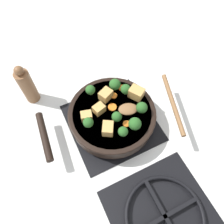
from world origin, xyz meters
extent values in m
plane|color=silver|center=(0.00, 0.00, 0.00)|extent=(2.40, 2.40, 0.00)
cube|color=black|center=(0.00, 0.00, 0.00)|extent=(0.31, 0.31, 0.01)
torus|color=black|center=(0.00, 0.00, 0.02)|extent=(0.24, 0.24, 0.01)
cube|color=black|center=(0.00, 0.00, 0.02)|extent=(0.01, 0.23, 0.01)
cube|color=black|center=(0.00, 0.00, 0.02)|extent=(0.23, 0.01, 0.01)
cube|color=black|center=(0.00, 0.36, 0.00)|extent=(0.31, 0.31, 0.01)
torus|color=black|center=(0.00, 0.36, 0.02)|extent=(0.24, 0.24, 0.01)
cube|color=black|center=(0.00, 0.36, 0.02)|extent=(0.01, 0.23, 0.01)
cube|color=black|center=(0.00, 0.36, 0.02)|extent=(0.23, 0.01, 0.01)
cylinder|color=black|center=(0.00, 0.00, 0.05)|extent=(0.30, 0.30, 0.06)
cylinder|color=brown|center=(0.00, 0.00, 0.06)|extent=(0.28, 0.28, 0.05)
torus|color=black|center=(0.00, 0.00, 0.08)|extent=(0.31, 0.31, 0.01)
cylinder|color=black|center=(0.24, -0.02, 0.07)|extent=(0.04, 0.18, 0.02)
ellipsoid|color=brown|center=(-0.05, 0.02, 0.09)|extent=(0.08, 0.07, 0.01)
cylinder|color=brown|center=(-0.21, 0.07, 0.09)|extent=(0.09, 0.25, 0.02)
cube|color=tan|center=(-0.11, -0.02, 0.10)|extent=(0.06, 0.06, 0.04)
cube|color=tan|center=(0.09, -0.02, 0.10)|extent=(0.04, 0.04, 0.03)
cube|color=tan|center=(0.04, 0.06, 0.10)|extent=(0.05, 0.05, 0.03)
cube|color=tan|center=(0.04, -0.02, 0.10)|extent=(0.05, 0.04, 0.03)
cube|color=tan|center=(-0.01, -0.06, 0.10)|extent=(0.05, 0.05, 0.04)
cylinder|color=#709956|center=(-0.08, -0.05, 0.09)|extent=(0.01, 0.01, 0.01)
sphere|color=#285B23|center=(-0.08, -0.05, 0.11)|extent=(0.04, 0.04, 0.04)
cylinder|color=#709956|center=(-0.05, -0.08, 0.09)|extent=(0.01, 0.01, 0.01)
sphere|color=#285B23|center=(-0.05, -0.08, 0.11)|extent=(0.04, 0.04, 0.04)
cylinder|color=#709956|center=(-0.09, 0.04, 0.09)|extent=(0.01, 0.01, 0.01)
sphere|color=#285B23|center=(-0.09, 0.04, 0.11)|extent=(0.04, 0.04, 0.04)
cylinder|color=#709956|center=(-0.04, 0.09, 0.09)|extent=(0.01, 0.01, 0.01)
sphere|color=#285B23|center=(-0.04, 0.09, 0.11)|extent=(0.04, 0.04, 0.04)
cylinder|color=#709956|center=(0.00, 0.04, 0.09)|extent=(0.01, 0.01, 0.01)
sphere|color=#285B23|center=(0.00, 0.04, 0.11)|extent=(0.03, 0.03, 0.03)
cylinder|color=#709956|center=(0.01, 0.09, 0.09)|extent=(0.01, 0.01, 0.01)
sphere|color=#285B23|center=(0.01, 0.09, 0.11)|extent=(0.03, 0.03, 0.03)
cylinder|color=#709956|center=(0.09, 0.01, 0.09)|extent=(0.01, 0.01, 0.01)
sphere|color=#285B23|center=(0.09, 0.01, 0.11)|extent=(0.03, 0.03, 0.03)
cylinder|color=#709956|center=(0.04, -0.10, 0.09)|extent=(0.01, 0.01, 0.01)
sphere|color=#285B23|center=(0.04, -0.10, 0.11)|extent=(0.03, 0.03, 0.03)
cylinder|color=orange|center=(-0.04, -0.06, 0.08)|extent=(0.02, 0.02, 0.01)
cylinder|color=orange|center=(-0.02, 0.06, 0.08)|extent=(0.02, 0.02, 0.01)
cylinder|color=orange|center=(-0.01, -0.02, 0.08)|extent=(0.03, 0.03, 0.01)
cylinder|color=orange|center=(-0.08, -0.08, 0.08)|extent=(0.03, 0.03, 0.01)
cylinder|color=brown|center=(0.24, -0.24, 0.08)|extent=(0.05, 0.05, 0.15)
sphere|color=brown|center=(0.24, -0.24, 0.17)|extent=(0.03, 0.03, 0.03)
camera|label=1|loc=(0.17, 0.34, 0.74)|focal=35.00mm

